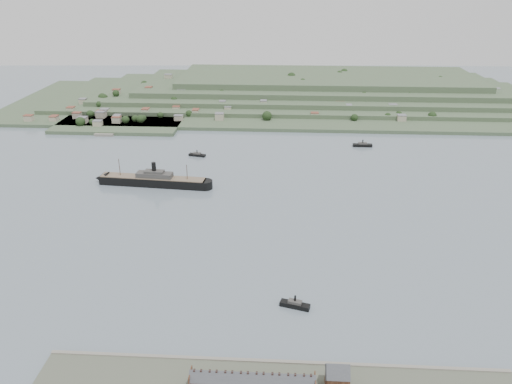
# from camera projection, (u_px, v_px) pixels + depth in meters

# --- Properties ---
(ground) EXTENTS (1400.00, 1400.00, 0.00)m
(ground) POSITION_uv_depth(u_px,v_px,m) (280.00, 222.00, 375.48)
(ground) COLOR slate
(ground) RESTS_ON ground
(terrace_row) EXTENTS (55.60, 9.80, 11.07)m
(terrace_row) POSITION_uv_depth(u_px,v_px,m) (252.00, 383.00, 219.92)
(terrace_row) COLOR #49291A
(terrace_row) RESTS_ON ground
(gabled_building) EXTENTS (10.40, 10.18, 14.09)m
(gabled_building) POSITION_uv_depth(u_px,v_px,m) (337.00, 378.00, 221.05)
(gabled_building) COLOR #49291A
(gabled_building) RESTS_ON ground
(far_peninsula) EXTENTS (760.00, 309.00, 30.00)m
(far_peninsula) POSITION_uv_depth(u_px,v_px,m) (303.00, 92.00, 727.88)
(far_peninsula) COLOR #3D5136
(far_peninsula) RESTS_ON ground
(steamship) EXTENTS (107.61, 21.47, 25.81)m
(steamship) POSITION_uv_depth(u_px,v_px,m) (150.00, 180.00, 438.82)
(steamship) COLOR black
(steamship) RESTS_ON ground
(tugboat) EXTENTS (17.50, 9.01, 7.61)m
(tugboat) POSITION_uv_depth(u_px,v_px,m) (295.00, 304.00, 279.96)
(tugboat) COLOR black
(tugboat) RESTS_ON ground
(ferry_west) EXTENTS (17.95, 8.58, 6.49)m
(ferry_west) POSITION_uv_depth(u_px,v_px,m) (197.00, 155.00, 509.18)
(ferry_west) COLOR black
(ferry_west) RESTS_ON ground
(ferry_east) EXTENTS (20.54, 5.76, 7.70)m
(ferry_east) POSITION_uv_depth(u_px,v_px,m) (363.00, 145.00, 537.02)
(ferry_east) COLOR black
(ferry_east) RESTS_ON ground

